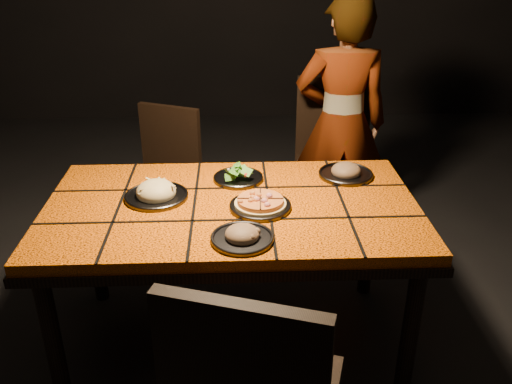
{
  "coord_description": "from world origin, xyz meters",
  "views": [
    {
      "loc": [
        0.02,
        -2.08,
        1.82
      ],
      "look_at": [
        0.1,
        -0.04,
        0.82
      ],
      "focal_mm": 38.0,
      "sensor_mm": 36.0,
      "label": 1
    }
  ],
  "objects_px": {
    "chair_far_left": "(164,170)",
    "plate_pizza": "(260,204)",
    "dining_table": "(232,219)",
    "chair_far_right": "(332,150)",
    "diner": "(341,124)",
    "plate_pasta": "(156,193)"
  },
  "relations": [
    {
      "from": "chair_far_left",
      "to": "plate_pizza",
      "type": "relative_size",
      "value": 3.32
    },
    {
      "from": "dining_table",
      "to": "chair_far_right",
      "type": "relative_size",
      "value": 1.61
    },
    {
      "from": "chair_far_left",
      "to": "chair_far_right",
      "type": "xyz_separation_m",
      "value": [
        1.03,
        0.09,
        0.08
      ]
    },
    {
      "from": "chair_far_left",
      "to": "diner",
      "type": "distance_m",
      "value": 1.1
    },
    {
      "from": "plate_pizza",
      "to": "plate_pasta",
      "type": "relative_size",
      "value": 0.95
    },
    {
      "from": "dining_table",
      "to": "plate_pizza",
      "type": "xyz_separation_m",
      "value": [
        0.12,
        -0.05,
        0.1
      ]
    },
    {
      "from": "dining_table",
      "to": "plate_pizza",
      "type": "distance_m",
      "value": 0.16
    },
    {
      "from": "chair_far_left",
      "to": "plate_pizza",
      "type": "bearing_deg",
      "value": -38.07
    },
    {
      "from": "chair_far_right",
      "to": "plate_pizza",
      "type": "height_order",
      "value": "chair_far_right"
    },
    {
      "from": "chair_far_left",
      "to": "plate_pasta",
      "type": "relative_size",
      "value": 3.14
    },
    {
      "from": "chair_far_right",
      "to": "plate_pizza",
      "type": "relative_size",
      "value": 3.83
    },
    {
      "from": "chair_far_left",
      "to": "plate_pasta",
      "type": "distance_m",
      "value": 0.92
    },
    {
      "from": "plate_pasta",
      "to": "chair_far_right",
      "type": "bearing_deg",
      "value": 45.32
    },
    {
      "from": "dining_table",
      "to": "plate_pasta",
      "type": "height_order",
      "value": "plate_pasta"
    },
    {
      "from": "dining_table",
      "to": "chair_far_right",
      "type": "height_order",
      "value": "chair_far_right"
    },
    {
      "from": "chair_far_left",
      "to": "plate_pasta",
      "type": "height_order",
      "value": "chair_far_left"
    },
    {
      "from": "dining_table",
      "to": "chair_far_left",
      "type": "distance_m",
      "value": 1.04
    },
    {
      "from": "dining_table",
      "to": "plate_pasta",
      "type": "xyz_separation_m",
      "value": [
        -0.33,
        0.07,
        0.1
      ]
    },
    {
      "from": "plate_pizza",
      "to": "dining_table",
      "type": "bearing_deg",
      "value": 157.85
    },
    {
      "from": "dining_table",
      "to": "chair_far_left",
      "type": "xyz_separation_m",
      "value": [
        -0.41,
        0.94,
        -0.17
      ]
    },
    {
      "from": "diner",
      "to": "plate_pasta",
      "type": "bearing_deg",
      "value": 46.13
    },
    {
      "from": "diner",
      "to": "plate_pasta",
      "type": "xyz_separation_m",
      "value": [
        -0.99,
        -0.93,
        0.01
      ]
    }
  ]
}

